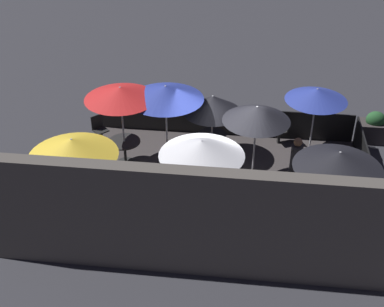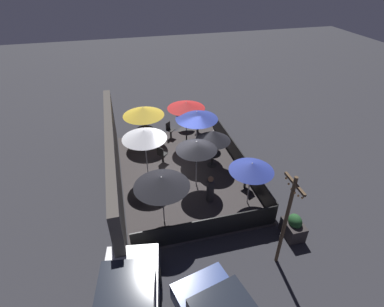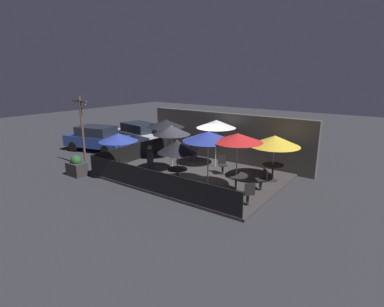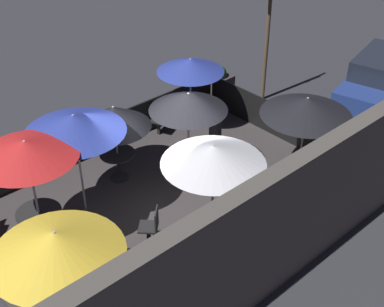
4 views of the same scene
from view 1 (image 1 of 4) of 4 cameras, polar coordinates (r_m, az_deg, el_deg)
The scene contains 23 objects.
ground_plane at distance 15.13m, azimuth 2.54°, elevation -3.85°, with size 60.00×60.00×0.00m, color #2D2D33.
patio_deck at distance 15.09m, azimuth 2.54°, elevation -3.66°, with size 8.39×5.87×0.12m.
building_wall at distance 11.78m, azimuth 1.42°, elevation -7.53°, with size 9.99×0.36×2.80m.
fence_front at distance 17.23m, azimuth 3.38°, elevation 3.47°, with size 8.19×0.05×0.95m.
fence_side_left at distance 15.14m, azimuth 18.47°, elevation -2.97°, with size 0.05×5.67×0.95m.
patio_umbrella_0 at distance 15.51m, azimuth 2.21°, elevation 5.29°, with size 1.73×1.73×2.01m.
patio_umbrella_1 at distance 13.54m, azimuth -12.66°, elevation 0.65°, with size 2.27×2.27×2.12m.
patio_umbrella_2 at distance 14.99m, azimuth -7.66°, elevation 6.41°, with size 2.04×2.04×2.49m.
patio_umbrella_3 at distance 12.87m, azimuth 15.41°, elevation -0.66°, with size 2.12×2.12×2.28m.
patio_umbrella_4 at distance 16.11m, azimuth 13.16°, elevation 6.14°, with size 1.84×1.84×2.09m.
patio_umbrella_5 at distance 14.25m, azimuth 6.92°, elevation 4.24°, with size 1.83×1.83×2.36m.
patio_umbrella_6 at distance 15.00m, azimuth -2.84°, elevation 6.52°, with size 2.16×2.16×2.48m.
patio_umbrella_7 at distance 12.40m, azimuth 1.05°, elevation 0.60°, with size 2.04×2.04×2.50m.
dining_table_0 at distance 16.08m, azimuth 2.12°, elevation 1.62°, with size 0.87×0.87×0.73m.
dining_table_1 at distance 14.23m, azimuth -12.06°, elevation -3.64°, with size 0.95×0.95×0.77m.
dining_table_2 at distance 15.82m, azimuth -7.21°, elevation 0.87°, with size 0.94×0.94×0.75m.
patio_chair_0 at distance 16.93m, azimuth -9.85°, elevation 2.63°, with size 0.57×0.57×0.95m.
patio_chair_1 at distance 16.96m, azimuth 9.52°, elevation 2.59°, with size 0.53×0.53×0.91m.
patio_chair_2 at distance 15.43m, azimuth -10.82°, elevation -0.79°, with size 0.57×0.57×0.94m.
patio_chair_3 at distance 14.21m, azimuth -2.33°, elevation -3.43°, with size 0.57×0.57×0.93m.
patron_0 at distance 13.23m, azimuth 7.81°, elevation -6.92°, with size 0.54×0.54×1.19m.
patron_1 at distance 15.37m, azimuth 11.03°, elevation -0.61°, with size 0.46×0.46×1.28m.
planter_box at distance 18.06m, azimuth 18.82°, elevation 2.59°, with size 0.93×0.65×1.03m.
Camera 1 is at (-0.78, 12.11, 9.03)m, focal length 50.00 mm.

